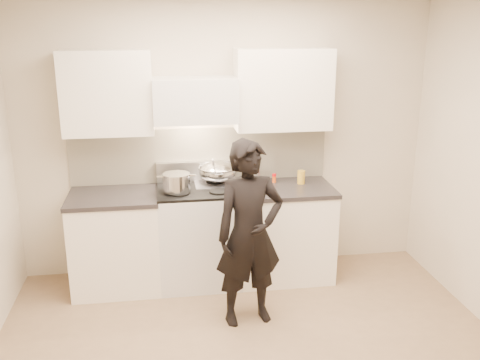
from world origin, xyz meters
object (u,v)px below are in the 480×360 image
object	(u,v)px
counter_right	(284,231)
person	(249,234)
utensil_crock	(254,172)
wok	(218,172)
stove	(199,235)

from	to	relation	value
counter_right	person	bearing A→B (deg)	-121.21
utensil_crock	person	world-z (taller)	person
wok	utensil_crock	distance (m)	0.36
counter_right	wok	bearing A→B (deg)	168.10
stove	person	xyz separation A→B (m)	(0.36, -0.78, 0.31)
utensil_crock	person	bearing A→B (deg)	-101.89
stove	counter_right	world-z (taller)	stove
utensil_crock	person	xyz separation A→B (m)	(-0.20, -0.96, -0.25)
utensil_crock	person	size ratio (longest dim) A/B	0.23
counter_right	wok	size ratio (longest dim) A/B	2.00
stove	wok	bearing A→B (deg)	33.64
stove	counter_right	distance (m)	0.83
stove	counter_right	xyz separation A→B (m)	(0.83, 0.00, -0.01)
wok	person	world-z (taller)	person
stove	person	world-z (taller)	person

